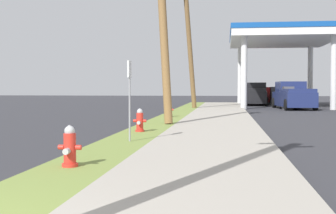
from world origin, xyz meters
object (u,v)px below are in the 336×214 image
fire_hydrant_second (140,122)px  truck_navy_on_apron (293,96)px  fire_hydrant_third (169,110)px  utility_pole_midground (162,8)px  street_sign_post (130,84)px  fire_hydrant_nearest (70,149)px  utility_pole_background (190,47)px  truck_black_at_forecourt (255,95)px  car_red_by_near_pump (269,96)px

fire_hydrant_second → truck_navy_on_apron: (7.49, 18.80, 0.47)m
fire_hydrant_third → utility_pole_midground: 5.69m
utility_pole_midground → street_sign_post: size_ratio=4.21×
fire_hydrant_nearest → utility_pole_background: utility_pole_background is taller
fire_hydrant_second → truck_black_at_forecourt: bearing=78.5°
fire_hydrant_second → utility_pole_background: 17.30m
fire_hydrant_second → fire_hydrant_third: 7.40m
fire_hydrant_second → street_sign_post: size_ratio=0.35×
utility_pole_midground → truck_navy_on_apron: bearing=64.5°
utility_pole_midground → truck_navy_on_apron: size_ratio=1.61×
street_sign_post → truck_navy_on_apron: (7.26, 21.39, -0.72)m
utility_pole_midground → car_red_by_near_pump: size_ratio=1.93×
fire_hydrant_second → fire_hydrant_third: bearing=89.9°
truck_black_at_forecourt → fire_hydrant_second: bearing=-101.5°
fire_hydrant_second → truck_navy_on_apron: bearing=68.3°
utility_pole_midground → truck_navy_on_apron: utility_pole_midground is taller
fire_hydrant_nearest → truck_black_at_forecourt: bearing=80.7°
fire_hydrant_second → utility_pole_midground: 5.55m
street_sign_post → truck_black_at_forecourt: size_ratio=0.38×
fire_hydrant_second → fire_hydrant_third: (0.01, 7.40, 0.00)m
fire_hydrant_nearest → fire_hydrant_second: same height
fire_hydrant_third → utility_pole_midground: utility_pole_midground is taller
utility_pole_background → car_red_by_near_pump: utility_pole_background is taller
street_sign_post → truck_black_at_forecourt: street_sign_post is taller
car_red_by_near_pump → truck_black_at_forecourt: bearing=-113.7°
utility_pole_midground → street_sign_post: bearing=-89.9°
truck_navy_on_apron → utility_pole_background: bearing=-165.0°
fire_hydrant_second → street_sign_post: (0.23, -2.59, 1.19)m
fire_hydrant_nearest → utility_pole_background: size_ratio=0.09×
street_sign_post → fire_hydrant_nearest: bearing=-93.7°
fire_hydrant_third → truck_black_at_forecourt: truck_black_at_forecourt is taller
truck_navy_on_apron → truck_black_at_forecourt: bearing=107.2°
fire_hydrant_second → truck_black_at_forecourt: truck_black_at_forecourt is taller
fire_hydrant_second → truck_black_at_forecourt: 26.45m
fire_hydrant_nearest → street_sign_post: (0.25, 3.90, 1.19)m
fire_hydrant_third → utility_pole_midground: (0.21, -3.81, 4.22)m
street_sign_post → truck_navy_on_apron: 22.60m
fire_hydrant_nearest → utility_pole_background: 23.66m
utility_pole_background → fire_hydrant_second: bearing=-90.8°
car_red_by_near_pump → utility_pole_midground: bearing=-104.3°
fire_hydrant_nearest → street_sign_post: bearing=86.3°
fire_hydrant_second → street_sign_post: 2.86m
truck_navy_on_apron → car_red_by_near_pump: bearing=93.9°
utility_pole_midground → utility_pole_background: utility_pole_midground is taller
utility_pole_background → fire_hydrant_nearest: bearing=-90.7°
street_sign_post → car_red_by_near_pump: street_sign_post is taller
fire_hydrant_third → utility_pole_background: bearing=88.6°
fire_hydrant_third → utility_pole_midground: size_ratio=0.08×
street_sign_post → truck_navy_on_apron: size_ratio=0.38×
fire_hydrant_second → utility_pole_background: (0.25, 16.86, 3.84)m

